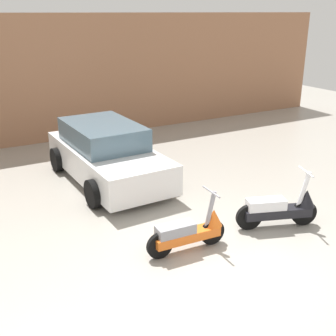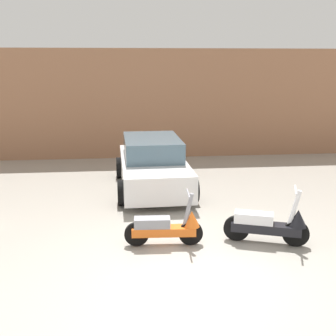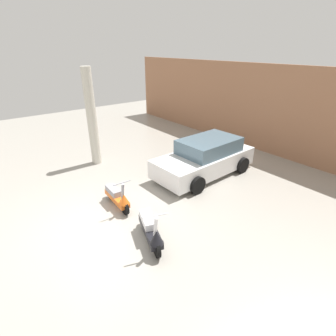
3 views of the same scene
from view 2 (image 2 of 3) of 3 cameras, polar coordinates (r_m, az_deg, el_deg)
ground_plane at (r=7.27m, az=3.16°, el=-12.65°), size 28.00×28.00×0.00m
wall_back at (r=14.73m, az=-1.70°, el=8.64°), size 19.60×0.12×3.74m
scooter_front_left at (r=7.75m, az=-0.11°, el=-7.96°), size 1.44×0.52×1.01m
scooter_front_right at (r=8.03m, az=13.64°, el=-7.37°), size 1.49×0.78×1.09m
car_rear_left at (r=11.15m, az=-2.08°, el=0.45°), size 2.00×3.99×1.34m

